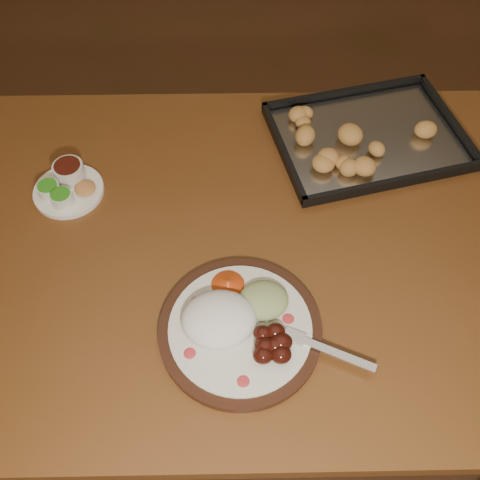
{
  "coord_description": "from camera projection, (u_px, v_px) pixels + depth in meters",
  "views": [
    {
      "loc": [
        -0.22,
        -0.9,
        1.64
      ],
      "look_at": [
        -0.17,
        -0.29,
        0.77
      ],
      "focal_mm": 40.0,
      "sensor_mm": 36.0,
      "label": 1
    }
  ],
  "objects": [
    {
      "name": "condiment_saucer",
      "position": [
        67.0,
        186.0,
        1.15
      ],
      "size": [
        0.15,
        0.15,
        0.05
      ],
      "rotation": [
        0.0,
        0.0,
        -0.39
      ],
      "color": "white",
      "rests_on": "dining_table"
    },
    {
      "name": "baking_tray",
      "position": [
        368.0,
        135.0,
        1.24
      ],
      "size": [
        0.48,
        0.39,
        0.04
      ],
      "rotation": [
        0.0,
        0.0,
        0.18
      ],
      "color": "black",
      "rests_on": "dining_table"
    },
    {
      "name": "dining_table",
      "position": [
        231.0,
        264.0,
        1.17
      ],
      "size": [
        1.55,
        0.99,
        0.75
      ],
      "rotation": [
        0.0,
        0.0,
        -0.06
      ],
      "color": "brown",
      "rests_on": "ground"
    },
    {
      "name": "dinner_plate",
      "position": [
        238.0,
        324.0,
        0.96
      ],
      "size": [
        0.38,
        0.3,
        0.07
      ],
      "rotation": [
        0.0,
        0.0,
        -0.42
      ],
      "color": "black",
      "rests_on": "dining_table"
    },
    {
      "name": "ground",
      "position": [
        282.0,
        295.0,
        1.87
      ],
      "size": [
        4.0,
        4.0,
        0.0
      ],
      "primitive_type": "plane",
      "color": "brown",
      "rests_on": "ground"
    }
  ]
}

